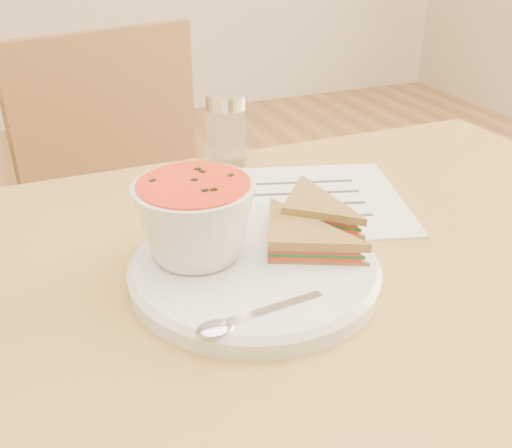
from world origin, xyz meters
name	(u,v)px	position (x,y,z in m)	size (l,w,h in m)	color
chair_far	(164,268)	(-0.04, 0.53, 0.45)	(0.40, 0.40, 0.89)	brown
plate	(255,270)	(-0.05, 0.01, 0.76)	(0.26, 0.26, 0.02)	white
soup_bowl	(196,223)	(-0.10, 0.04, 0.81)	(0.12, 0.12, 0.08)	white
sandwich_half_a	(268,256)	(-0.04, 0.00, 0.78)	(0.10, 0.10, 0.03)	#A5823A
sandwich_half_b	(281,219)	(-0.01, 0.05, 0.79)	(0.09, 0.09, 0.03)	#A5823A
spoon	(266,312)	(-0.08, -0.08, 0.77)	(0.17, 0.03, 0.01)	silver
paper_menu	(285,201)	(0.05, 0.16, 0.75)	(0.30, 0.22, 0.00)	white
condiment_shaker	(227,130)	(0.03, 0.31, 0.80)	(0.06, 0.06, 0.11)	silver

